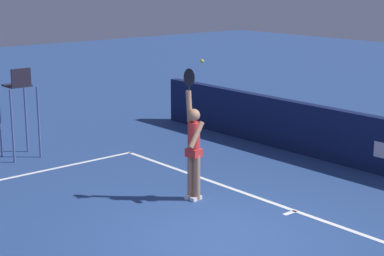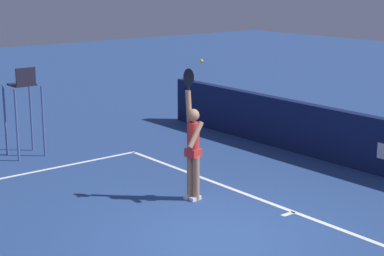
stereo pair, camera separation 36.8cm
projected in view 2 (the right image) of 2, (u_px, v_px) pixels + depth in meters
The scene contains 5 objects.
ground_plane at pixel (218, 237), 10.54m from camera, with size 60.00×60.00×0.00m, color navy.
court_lines at pixel (183, 248), 10.10m from camera, with size 10.60×5.27×0.00m.
tennis_player at pixel (193, 146), 12.10m from camera, with size 0.48×0.40×2.54m.
tennis_ball at pixel (201, 61), 11.70m from camera, with size 0.07×0.07×0.07m.
umpire_chair at pixel (24, 100), 15.01m from camera, with size 0.71×0.71×2.14m.
Camera 2 is at (7.41, -6.50, 4.18)m, focal length 59.92 mm.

